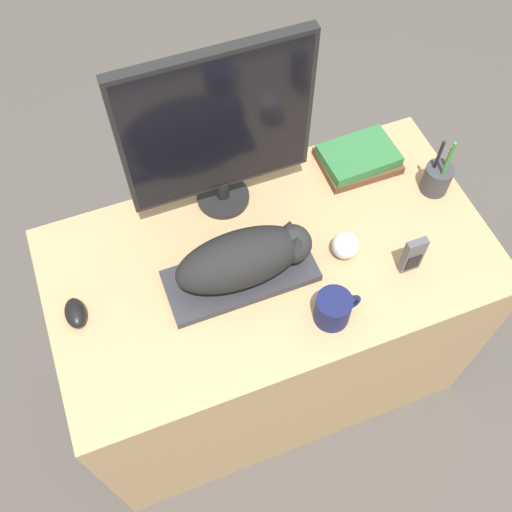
{
  "coord_description": "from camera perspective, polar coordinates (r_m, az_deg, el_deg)",
  "views": [
    {
      "loc": [
        -0.33,
        -0.43,
        2.11
      ],
      "look_at": [
        -0.05,
        0.31,
        0.82
      ],
      "focal_mm": 42.0,
      "sensor_mm": 36.0,
      "label": 1
    }
  ],
  "objects": [
    {
      "name": "phone",
      "position": [
        1.57,
        14.71,
        0.04
      ],
      "size": [
        0.06,
        0.02,
        0.12
      ],
      "color": "#4C4C51",
      "rests_on": "desk"
    },
    {
      "name": "cat",
      "position": [
        1.48,
        -0.83,
        -0.11
      ],
      "size": [
        0.36,
        0.15,
        0.14
      ],
      "color": "black",
      "rests_on": "keyboard"
    },
    {
      "name": "desk",
      "position": [
        1.92,
        1.21,
        -6.14
      ],
      "size": [
        1.18,
        0.64,
        0.76
      ],
      "color": "tan",
      "rests_on": "ground_plane"
    },
    {
      "name": "coffee_mug",
      "position": [
        1.47,
        7.41,
        -4.99
      ],
      "size": [
        0.12,
        0.09,
        0.09
      ],
      "color": "#141947",
      "rests_on": "desk"
    },
    {
      "name": "ground_plane",
      "position": [
        2.18,
        4.28,
        -17.6
      ],
      "size": [
        12.0,
        12.0,
        0.0
      ],
      "primitive_type": "plane",
      "color": "#4C4742"
    },
    {
      "name": "keyboard",
      "position": [
        1.54,
        -1.48,
        -1.9
      ],
      "size": [
        0.39,
        0.16,
        0.02
      ],
      "color": "#2D2D33",
      "rests_on": "desk"
    },
    {
      "name": "baseball",
      "position": [
        1.58,
        8.52,
        1.01
      ],
      "size": [
        0.07,
        0.07,
        0.07
      ],
      "color": "silver",
      "rests_on": "desk"
    },
    {
      "name": "computer_mouse",
      "position": [
        1.55,
        -16.82,
        -5.23
      ],
      "size": [
        0.05,
        0.09,
        0.04
      ],
      "color": "black",
      "rests_on": "desk"
    },
    {
      "name": "pen_cup",
      "position": [
        1.75,
        16.86,
        7.14
      ],
      "size": [
        0.08,
        0.08,
        0.21
      ],
      "color": "#38383D",
      "rests_on": "desk"
    },
    {
      "name": "book_stack",
      "position": [
        1.77,
        9.72,
        9.18
      ],
      "size": [
        0.22,
        0.17,
        0.06
      ],
      "color": "brown",
      "rests_on": "desk"
    },
    {
      "name": "monitor",
      "position": [
        1.48,
        -3.62,
        11.93
      ],
      "size": [
        0.49,
        0.15,
        0.51
      ],
      "color": "black",
      "rests_on": "desk"
    }
  ]
}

